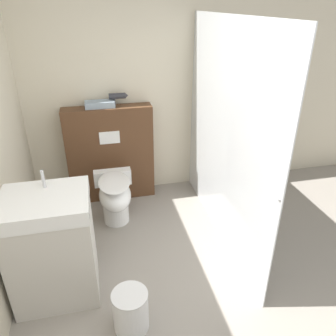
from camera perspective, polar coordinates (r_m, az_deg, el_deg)
The scene contains 8 objects.
wall_back at distance 3.80m, azimuth -3.79°, elevation 13.67°, with size 8.00×0.06×2.50m.
partition_panel at distance 3.83m, azimuth -9.95°, elevation 2.41°, with size 0.97×0.22×1.11m.
shower_glass at distance 3.03m, azimuth 9.80°, elevation 5.24°, with size 0.04×2.05×2.04m.
toilet at distance 3.44m, azimuth -9.21°, elevation -4.95°, with size 0.39×0.57×0.54m.
sink_vanity at distance 2.72m, azimuth -19.42°, elevation -12.83°, with size 0.63×0.52×1.04m.
hair_drier at distance 3.64m, azimuth -8.73°, elevation 12.23°, with size 0.21×0.06×0.14m.
folded_towel at distance 3.63m, azimuth -11.77°, elevation 10.83°, with size 0.31×0.15×0.07m.
waste_bin at distance 2.56m, azimuth -6.52°, elevation -23.46°, with size 0.26×0.26×0.32m.
Camera 1 is at (-0.58, -1.27, 2.13)m, focal length 35.00 mm.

